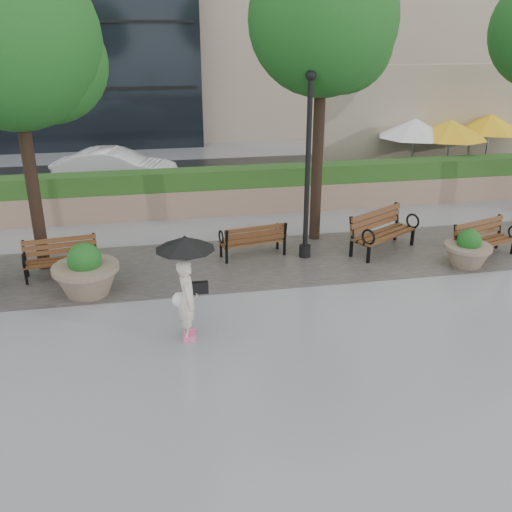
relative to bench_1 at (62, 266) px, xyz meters
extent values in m
plane|color=gray|center=(3.63, -2.98, -0.25)|extent=(100.00, 100.00, 0.00)
cube|color=#383330|center=(3.63, 0.02, -0.25)|extent=(28.00, 3.20, 0.01)
cube|color=#91755D|center=(3.63, 4.02, 0.15)|extent=(24.00, 0.80, 0.80)
cube|color=#1D4316|center=(3.63, 4.02, 0.82)|extent=(24.00, 0.75, 0.55)
cube|color=tan|center=(13.13, 7.02, 1.75)|extent=(10.00, 0.60, 4.00)
cube|color=#1D4316|center=(12.63, 4.82, 0.20)|extent=(8.00, 0.50, 0.90)
cube|color=black|center=(3.63, 8.02, -0.25)|extent=(40.00, 7.00, 0.00)
cube|color=brown|center=(0.00, -0.03, 0.14)|extent=(1.65, 0.68, 0.04)
cube|color=brown|center=(-0.03, 0.21, 0.41)|extent=(1.60, 0.32, 0.38)
cube|color=black|center=(0.00, -0.01, -0.05)|extent=(1.66, 0.77, 0.41)
torus|color=black|center=(-0.73, -0.29, 0.30)|extent=(0.09, 0.33, 0.33)
torus|color=black|center=(0.78, -0.09, 0.30)|extent=(0.09, 0.33, 0.33)
cube|color=brown|center=(4.42, 0.42, 0.13)|extent=(1.64, 0.75, 0.04)
cube|color=brown|center=(4.47, 0.17, 0.40)|extent=(1.58, 0.39, 0.37)
cube|color=black|center=(4.43, 0.39, -0.05)|extent=(1.66, 0.84, 0.40)
torus|color=black|center=(5.13, 0.71, 0.29)|extent=(0.10, 0.33, 0.33)
torus|color=black|center=(3.66, 0.44, 0.29)|extent=(0.10, 0.33, 0.33)
cube|color=brown|center=(7.70, 0.10, 0.21)|extent=(1.92, 1.45, 0.05)
cube|color=brown|center=(7.55, 0.35, 0.53)|extent=(1.70, 1.07, 0.44)
cube|color=black|center=(7.68, 0.13, -0.01)|extent=(1.97, 1.54, 0.48)
torus|color=black|center=(7.02, -0.52, 0.40)|extent=(0.24, 0.36, 0.39)
torus|color=black|center=(8.56, 0.39, 0.40)|extent=(0.24, 0.36, 0.39)
cube|color=brown|center=(9.95, -0.74, 0.15)|extent=(1.72, 1.01, 0.05)
cube|color=brown|center=(9.86, -0.50, 0.43)|extent=(1.59, 0.64, 0.39)
cube|color=black|center=(9.94, -0.72, -0.04)|extent=(1.75, 1.09, 0.42)
torus|color=black|center=(9.27, -1.15, 0.31)|extent=(0.15, 0.34, 0.34)
cylinder|color=#7F6B56|center=(0.63, -1.06, 0.35)|extent=(1.37, 1.37, 0.11)
sphere|color=#134414|center=(0.63, -1.06, 0.54)|extent=(0.71, 0.71, 0.71)
cylinder|color=#7F6B56|center=(9.26, -1.13, 0.22)|extent=(1.08, 1.08, 0.09)
sphere|color=#134414|center=(9.26, -1.13, 0.37)|extent=(0.56, 0.56, 0.56)
cylinder|color=black|center=(5.67, 0.12, 1.85)|extent=(0.12, 0.12, 4.20)
cylinder|color=black|center=(5.67, 0.12, -0.10)|extent=(0.28, 0.28, 0.30)
sphere|color=black|center=(5.67, 0.12, 4.00)|extent=(0.24, 0.24, 0.24)
cylinder|color=black|center=(-0.48, 0.60, 2.07)|extent=(0.28, 0.28, 4.65)
sphere|color=#134414|center=(-0.48, 0.60, 4.73)|extent=(3.62, 3.62, 3.62)
sphere|color=#134414|center=(0.12, 0.90, 4.26)|extent=(2.53, 2.53, 2.53)
cylinder|color=black|center=(6.26, 1.34, 2.26)|extent=(0.28, 0.28, 5.02)
sphere|color=#134414|center=(6.26, 1.34, 5.13)|extent=(3.50, 3.50, 3.50)
sphere|color=#134414|center=(6.86, 1.64, 4.63)|extent=(2.45, 2.45, 2.45)
cylinder|color=black|center=(11.09, 5.96, -0.20)|extent=(0.40, 0.40, 0.10)
cylinder|color=#99999E|center=(11.09, 5.96, 0.85)|extent=(0.06, 0.06, 2.20)
cone|color=white|center=(11.09, 5.96, 1.75)|extent=(2.50, 2.50, 0.60)
cylinder|color=black|center=(12.17, 5.49, -0.20)|extent=(0.40, 0.40, 0.10)
cylinder|color=#99999E|center=(12.17, 5.49, 0.85)|extent=(0.06, 0.06, 2.20)
cone|color=yellow|center=(12.17, 5.49, 1.75)|extent=(2.50, 2.50, 0.60)
cylinder|color=black|center=(14.21, 6.42, -0.20)|extent=(0.40, 0.40, 0.10)
cylinder|color=#99999E|center=(14.21, 6.42, 0.85)|extent=(0.06, 0.06, 2.20)
cone|color=yellow|center=(14.21, 6.42, 1.75)|extent=(2.50, 2.50, 0.60)
imported|color=silver|center=(0.95, 7.39, 0.43)|extent=(4.37, 2.29, 1.37)
imported|color=beige|center=(2.59, -3.23, 0.55)|extent=(0.45, 0.61, 1.61)
cube|color=#F2598C|center=(2.60, -3.11, -0.21)|extent=(0.12, 0.23, 0.08)
cube|color=#F2598C|center=(2.57, -3.37, -0.21)|extent=(0.12, 0.23, 0.08)
cube|color=black|center=(2.81, -3.20, 0.70)|extent=(0.12, 0.31, 0.22)
sphere|color=white|center=(2.45, -3.00, 0.40)|extent=(0.28, 0.28, 0.28)
cylinder|color=black|center=(2.59, -3.18, 1.15)|extent=(0.02, 0.02, 0.85)
cone|color=black|center=(2.59, -3.18, 1.55)|extent=(1.04, 1.04, 0.22)
camera|label=1|loc=(2.09, -12.36, 5.02)|focal=40.00mm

